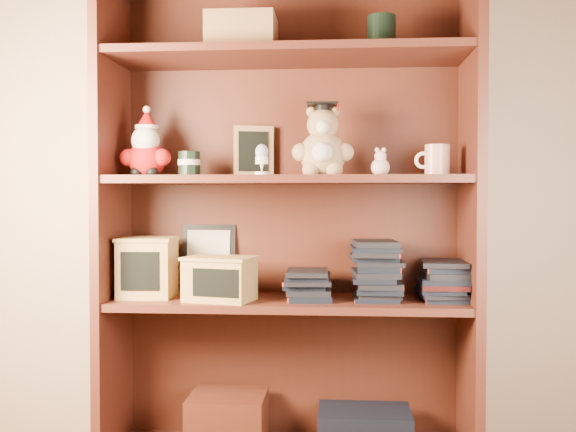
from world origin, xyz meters
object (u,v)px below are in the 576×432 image
at_px(bookcase, 288,228).
at_px(treats_box, 148,267).
at_px(teacher_mug, 436,160).
at_px(grad_teddy_bear, 323,147).

distance_m(bookcase, treats_box, 0.48).
xyz_separation_m(bookcase, teacher_mug, (0.48, -0.05, 0.22)).
distance_m(grad_teddy_bear, treats_box, 0.70).
xyz_separation_m(grad_teddy_bear, teacher_mug, (0.36, 0.01, -0.04)).
bearing_deg(bookcase, grad_teddy_bear, -26.59).
relative_size(bookcase, grad_teddy_bear, 6.62).
relative_size(grad_teddy_bear, teacher_mug, 2.16).
relative_size(teacher_mug, treats_box, 0.57).
height_order(grad_teddy_bear, teacher_mug, grad_teddy_bear).
relative_size(grad_teddy_bear, treats_box, 1.23).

